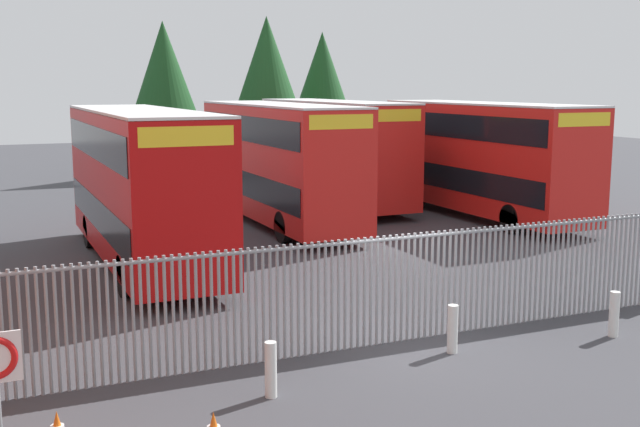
# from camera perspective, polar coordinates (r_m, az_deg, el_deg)

# --- Properties ---
(ground_plane) EXTENTS (100.00, 100.00, 0.00)m
(ground_plane) POSITION_cam_1_polar(r_m,az_deg,el_deg) (23.00, -4.04, -3.41)
(ground_plane) COLOR #3D3D42
(palisade_fence) EXTENTS (15.66, 0.14, 2.35)m
(palisade_fence) POSITION_cam_1_polar(r_m,az_deg,el_deg) (15.68, 6.25, -5.15)
(palisade_fence) COLOR gray
(palisade_fence) RESTS_ON ground
(double_decker_bus_near_gate) EXTENTS (2.54, 10.81, 4.42)m
(double_decker_bus_near_gate) POSITION_cam_1_polar(r_m,az_deg,el_deg) (22.61, -13.01, 2.38)
(double_decker_bus_near_gate) COLOR #B70C0C
(double_decker_bus_near_gate) RESTS_ON ground
(double_decker_bus_behind_fence_left) EXTENTS (2.54, 10.81, 4.42)m
(double_decker_bus_behind_fence_left) POSITION_cam_1_polar(r_m,az_deg,el_deg) (30.66, 11.86, 4.24)
(double_decker_bus_behind_fence_left) COLOR red
(double_decker_bus_behind_fence_left) RESTS_ON ground
(double_decker_bus_behind_fence_right) EXTENTS (2.54, 10.81, 4.42)m
(double_decker_bus_behind_fence_right) POSITION_cam_1_polar(r_m,az_deg,el_deg) (33.28, 0.95, 4.84)
(double_decker_bus_behind_fence_right) COLOR red
(double_decker_bus_behind_fence_right) RESTS_ON ground
(double_decker_bus_far_back) EXTENTS (2.54, 10.81, 4.42)m
(double_decker_bus_far_back) POSITION_cam_1_polar(r_m,az_deg,el_deg) (28.55, -3.09, 4.05)
(double_decker_bus_far_back) COLOR red
(double_decker_bus_far_back) RESTS_ON ground
(bollard_near_left) EXTENTS (0.20, 0.20, 0.95)m
(bollard_near_left) POSITION_cam_1_polar(r_m,az_deg,el_deg) (13.08, -3.63, -11.37)
(bollard_near_left) COLOR silver
(bollard_near_left) RESTS_ON ground
(bollard_center_front) EXTENTS (0.20, 0.20, 0.95)m
(bollard_center_front) POSITION_cam_1_polar(r_m,az_deg,el_deg) (15.30, 9.71, -8.36)
(bollard_center_front) COLOR silver
(bollard_center_front) RESTS_ON ground
(bollard_near_right) EXTENTS (0.20, 0.20, 0.95)m
(bollard_near_right) POSITION_cam_1_polar(r_m,az_deg,el_deg) (17.11, 20.78, -6.93)
(bollard_near_right) COLOR silver
(bollard_near_right) RESTS_ON ground
(tree_tall_back) EXTENTS (4.58, 4.58, 8.50)m
(tree_tall_back) POSITION_cam_1_polar(r_m,az_deg,el_deg) (43.85, -11.37, 9.45)
(tree_tall_back) COLOR #4C3823
(tree_tall_back) RESTS_ON ground
(tree_short_side) EXTENTS (4.43, 4.43, 8.69)m
(tree_short_side) POSITION_cam_1_polar(r_m,az_deg,el_deg) (42.45, -3.91, 10.01)
(tree_short_side) COLOR #4C3823
(tree_short_side) RESTS_ON ground
(tree_mid_row) EXTENTS (3.95, 3.95, 8.15)m
(tree_mid_row) POSITION_cam_1_polar(r_m,az_deg,el_deg) (46.64, 0.17, 9.73)
(tree_mid_row) COLOR #4C3823
(tree_mid_row) RESTS_ON ground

